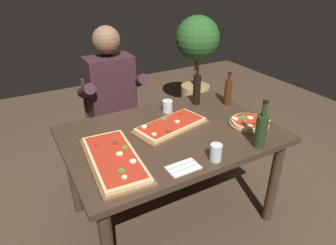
{
  "coord_description": "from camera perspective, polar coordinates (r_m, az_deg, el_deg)",
  "views": [
    {
      "loc": [
        -0.86,
        -1.49,
        1.72
      ],
      "look_at": [
        0.0,
        0.05,
        0.79
      ],
      "focal_mm": 31.44,
      "sensor_mm": 36.0,
      "label": 1
    }
  ],
  "objects": [
    {
      "name": "tumbler_far_side",
      "position": [
        2.24,
        -0.09,
        3.18
      ],
      "size": [
        0.08,
        0.08,
        0.09
      ],
      "color": "silver",
      "rests_on": "dining_table"
    },
    {
      "name": "pizza_round_far",
      "position": [
        2.13,
        15.43,
        -0.0
      ],
      "size": [
        0.28,
        0.28,
        0.05
      ],
      "color": "brown",
      "rests_on": "dining_table"
    },
    {
      "name": "diner_chair",
      "position": [
        2.74,
        -10.91,
        0.54
      ],
      "size": [
        0.44,
        0.44,
        0.87
      ],
      "color": "#3D2B1E",
      "rests_on": "ground_plane"
    },
    {
      "name": "dining_table",
      "position": [
        2.03,
        0.7,
        -4.21
      ],
      "size": [
        1.4,
        0.96,
        0.74
      ],
      "color": "#3D2B1E",
      "rests_on": "ground_plane"
    },
    {
      "name": "pizza_rectangular_left",
      "position": [
        1.7,
        -10.37,
        -6.96
      ],
      "size": [
        0.32,
        0.63,
        0.05
      ],
      "color": "brown",
      "rests_on": "dining_table"
    },
    {
      "name": "wine_bottle_dark",
      "position": [
        2.36,
        5.6,
        6.44
      ],
      "size": [
        0.06,
        0.06,
        0.31
      ],
      "color": "black",
      "rests_on": "dining_table"
    },
    {
      "name": "vinegar_bottle_green",
      "position": [
        1.85,
        17.63,
        -1.3
      ],
      "size": [
        0.07,
        0.07,
        0.31
      ],
      "color": "#233819",
      "rests_on": "dining_table"
    },
    {
      "name": "potted_plant_corner",
      "position": [
        3.72,
        5.61,
        12.94
      ],
      "size": [
        0.53,
        0.53,
        1.24
      ],
      "color": "tan",
      "rests_on": "ground_plane"
    },
    {
      "name": "pizza_rectangular_front",
      "position": [
        2.02,
        0.57,
        -0.57
      ],
      "size": [
        0.56,
        0.36,
        0.05
      ],
      "color": "brown",
      "rests_on": "dining_table"
    },
    {
      "name": "napkin_cutlery_set",
      "position": [
        1.64,
        2.99,
        -8.72
      ],
      "size": [
        0.18,
        0.11,
        0.01
      ],
      "color": "white",
      "rests_on": "dining_table"
    },
    {
      "name": "ground_plane",
      "position": [
        2.43,
        0.61,
        -17.23
      ],
      "size": [
        6.4,
        6.4,
        0.0
      ],
      "primitive_type": "plane",
      "color": "#4C3828"
    },
    {
      "name": "oil_bottle_amber",
      "position": [
        2.39,
        11.56,
        5.88
      ],
      "size": [
        0.06,
        0.06,
        0.27
      ],
      "color": "#47230F",
      "rests_on": "dining_table"
    },
    {
      "name": "seated_diner",
      "position": [
        2.53,
        -10.51,
        4.62
      ],
      "size": [
        0.53,
        0.41,
        1.33
      ],
      "color": "#23232D",
      "rests_on": "ground_plane"
    },
    {
      "name": "tumbler_near_camera",
      "position": [
        1.7,
        9.27,
        -5.92
      ],
      "size": [
        0.07,
        0.07,
        0.1
      ],
      "color": "silver",
      "rests_on": "dining_table"
    }
  ]
}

